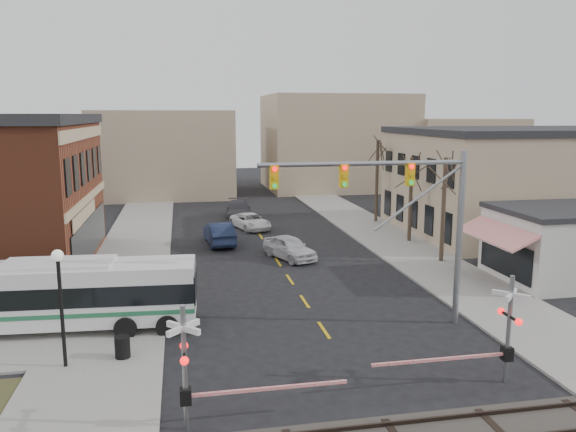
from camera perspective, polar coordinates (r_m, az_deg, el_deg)
The scene contains 20 objects.
ground at distance 23.99m, azimuth 4.90°, elevation -13.25°, with size 160.00×160.00×0.00m, color black.
sidewalk_west at distance 42.36m, azimuth -15.22°, elevation -3.05°, with size 5.00×60.00×0.12m, color gray.
sidewalk_east at distance 45.01m, azimuth 9.66°, elevation -2.05°, with size 5.00×60.00×0.12m, color gray.
tan_building at distance 50.10m, azimuth 23.36°, elevation 3.37°, with size 20.30×15.30×8.50m.
awning_shop at distance 36.52m, azimuth 26.64°, elevation -2.52°, with size 9.74×6.20×4.30m.
tree_east_a at distance 37.56m, azimuth 15.51°, elevation 0.61°, with size 0.28×0.28×6.75m.
tree_east_b at distance 43.09m, azimuth 12.34°, elevation 1.65°, with size 0.28×0.28×6.30m.
tree_east_c at distance 50.48m, azimuth 9.01°, elevation 3.51°, with size 0.28×0.28×7.20m.
transit_bus at distance 27.01m, azimuth -22.14°, elevation -7.37°, with size 11.97×3.34×3.05m.
traffic_signal_mast at distance 25.16m, azimuth 11.93°, elevation 1.24°, with size 9.34×0.30×8.00m.
rr_crossing_west at distance 17.85m, azimuth -9.03°, elevation -15.04°, with size 5.60×1.36×4.00m.
rr_crossing_east at distance 21.66m, azimuth 20.53°, elevation -10.93°, with size 5.60×1.36×4.00m.
street_lamp at distance 22.59m, azimuth -22.19°, elevation -6.45°, with size 0.44×0.44×4.56m.
trash_bin at distance 23.58m, azimuth -16.47°, elevation -12.63°, with size 0.60×0.60×0.86m, color black.
car_a at distance 37.63m, azimuth 0.16°, elevation -3.21°, with size 1.84×4.57×1.56m, color silver.
car_b at distance 42.12m, azimuth -7.01°, elevation -1.76°, with size 1.76×5.04×1.66m, color #19223E.
car_c at distance 47.51m, azimuth -3.83°, elevation -0.55°, with size 2.16×4.69×1.30m, color white.
car_d at distance 52.52m, azimuth -5.05°, elevation 0.64°, with size 2.25×5.53×1.60m, color #424146.
pedestrian_near at distance 27.22m, azimuth -15.68°, elevation -8.38°, with size 0.67×0.44×1.83m, color #645550.
pedestrian_far at distance 30.78m, azimuth -19.28°, elevation -6.33°, with size 0.92×0.72×1.90m, color #313457.
Camera 1 is at (-6.09, -21.14, 9.57)m, focal length 35.00 mm.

